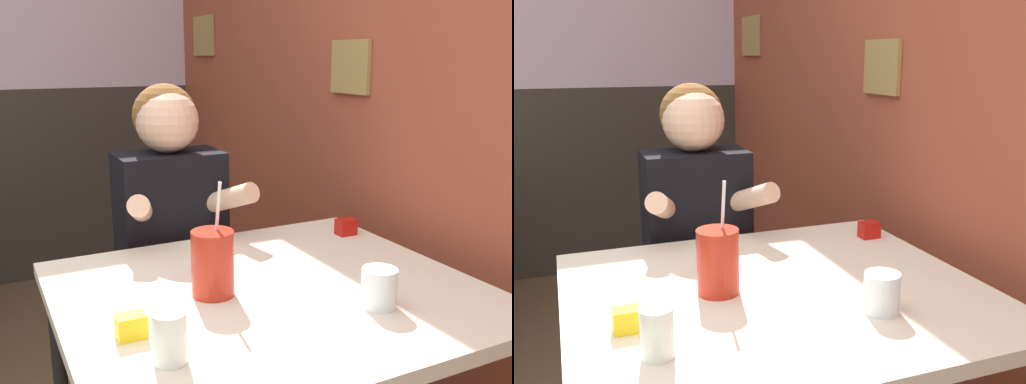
% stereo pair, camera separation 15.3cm
% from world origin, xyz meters
% --- Properties ---
extents(brick_wall_right, '(0.08, 4.59, 2.70)m').
position_xyz_m(brick_wall_right, '(1.34, 1.30, 1.35)').
color(brick_wall_right, brown).
rests_on(brick_wall_right, ground_plane).
extents(main_table, '(1.00, 0.89, 0.73)m').
position_xyz_m(main_table, '(0.71, 0.36, 0.66)').
color(main_table, beige).
rests_on(main_table, ground_plane).
extents(person_seated, '(0.42, 0.40, 1.20)m').
position_xyz_m(person_seated, '(0.65, 0.96, 0.63)').
color(person_seated, black).
rests_on(person_seated, ground_plane).
extents(cocktail_pitcher, '(0.10, 0.10, 0.28)m').
position_xyz_m(cocktail_pitcher, '(0.57, 0.39, 0.81)').
color(cocktail_pitcher, '#B22819').
rests_on(cocktail_pitcher, main_table).
extents(glass_near_pitcher, '(0.08, 0.08, 0.09)m').
position_xyz_m(glass_near_pitcher, '(0.88, 0.16, 0.77)').
color(glass_near_pitcher, silver).
rests_on(glass_near_pitcher, main_table).
extents(glass_center, '(0.06, 0.06, 0.10)m').
position_xyz_m(glass_center, '(0.38, 0.14, 0.78)').
color(glass_center, silver).
rests_on(glass_center, main_table).
extents(condiment_ketchup, '(0.06, 0.04, 0.05)m').
position_xyz_m(condiment_ketchup, '(1.13, 0.63, 0.75)').
color(condiment_ketchup, '#B7140F').
rests_on(condiment_ketchup, main_table).
extents(condiment_mustard, '(0.06, 0.04, 0.05)m').
position_xyz_m(condiment_mustard, '(0.34, 0.27, 0.75)').
color(condiment_mustard, yellow).
rests_on(condiment_mustard, main_table).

